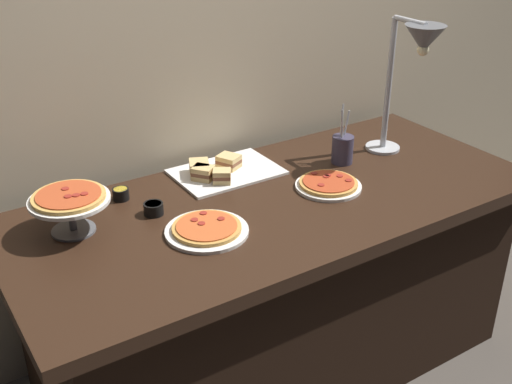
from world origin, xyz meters
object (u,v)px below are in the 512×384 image
at_px(heat_lamp, 416,54).
at_px(pizza_plate_center, 207,229).
at_px(sauce_cup_near, 121,194).
at_px(sauce_cup_far, 154,208).
at_px(sandwich_platter, 220,170).
at_px(pizza_plate_raised_stand, 70,202).
at_px(utensil_holder, 342,149).
at_px(pizza_plate_front, 328,184).

distance_m(heat_lamp, pizza_plate_center, 1.03).
height_order(sauce_cup_near, sauce_cup_far, same).
bearing_deg(sandwich_platter, heat_lamp, -21.41).
xyz_separation_m(pizza_plate_raised_stand, sauce_cup_far, (0.26, -0.04, -0.08)).
bearing_deg(sauce_cup_near, pizza_plate_raised_stand, -149.49).
height_order(heat_lamp, pizza_plate_raised_stand, heat_lamp).
relative_size(pizza_plate_raised_stand, sauce_cup_near, 4.44).
height_order(sauce_cup_near, utensil_holder, utensil_holder).
relative_size(pizza_plate_center, sauce_cup_near, 4.68).
distance_m(heat_lamp, sauce_cup_far, 1.11).
relative_size(sandwich_platter, utensil_holder, 1.71).
relative_size(pizza_plate_front, pizza_plate_center, 0.90).
relative_size(sandwich_platter, sauce_cup_near, 6.84).
bearing_deg(sauce_cup_far, pizza_plate_center, -66.17).
distance_m(pizza_plate_center, sauce_cup_far, 0.22).
xyz_separation_m(pizza_plate_center, utensil_holder, (0.71, 0.19, 0.05)).
bearing_deg(sauce_cup_near, pizza_plate_center, -68.81).
bearing_deg(sauce_cup_far, sauce_cup_near, 107.69).
distance_m(heat_lamp, pizza_plate_front, 0.59).
xyz_separation_m(sauce_cup_near, sauce_cup_far, (0.05, -0.16, -0.00)).
height_order(pizza_plate_center, utensil_holder, utensil_holder).
bearing_deg(pizza_plate_front, sandwich_platter, 132.16).
relative_size(heat_lamp, sauce_cup_far, 8.21).
xyz_separation_m(pizza_plate_center, pizza_plate_raised_stand, (-0.35, 0.24, 0.09)).
xyz_separation_m(pizza_plate_raised_stand, utensil_holder, (1.06, -0.05, -0.05)).
bearing_deg(heat_lamp, pizza_plate_front, -175.14).
height_order(sandwich_platter, utensil_holder, utensil_holder).
bearing_deg(sauce_cup_far, utensil_holder, -1.04).
bearing_deg(utensil_holder, heat_lamp, -26.03).
height_order(sandwich_platter, sauce_cup_near, sandwich_platter).
distance_m(pizza_plate_front, sauce_cup_near, 0.74).
distance_m(pizza_plate_center, sandwich_platter, 0.43).
relative_size(pizza_plate_center, sauce_cup_far, 4.03).
height_order(heat_lamp, sauce_cup_near, heat_lamp).
xyz_separation_m(sauce_cup_far, utensil_holder, (0.80, -0.01, 0.04)).
bearing_deg(pizza_plate_raised_stand, sandwich_platter, 10.27).
distance_m(pizza_plate_front, pizza_plate_raised_stand, 0.91).
bearing_deg(pizza_plate_raised_stand, sauce_cup_far, -7.68).
distance_m(pizza_plate_front, utensil_holder, 0.24).
bearing_deg(heat_lamp, pizza_plate_center, -175.29).
height_order(pizza_plate_center, sauce_cup_near, sauce_cup_near).
height_order(pizza_plate_raised_stand, sandwich_platter, pizza_plate_raised_stand).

